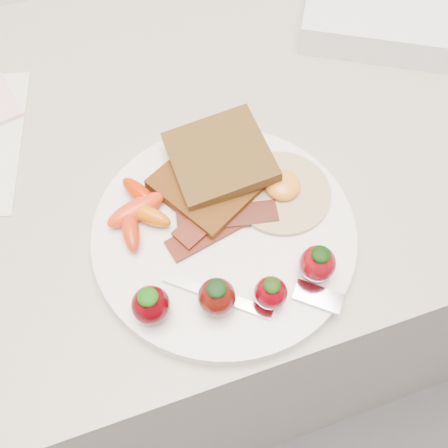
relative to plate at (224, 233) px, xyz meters
name	(u,v)px	position (x,y,z in m)	size (l,w,h in m)	color
counter	(198,279)	(0.00, 0.16, -0.46)	(2.00, 0.60, 0.90)	gray
plate	(224,233)	(0.00, 0.00, 0.00)	(0.27, 0.27, 0.02)	white
toast_lower	(210,182)	(0.00, 0.06, 0.02)	(0.10, 0.10, 0.01)	black
toast_upper	(220,156)	(0.02, 0.07, 0.03)	(0.10, 0.10, 0.01)	black
fried_egg	(282,190)	(0.07, 0.02, 0.01)	(0.13, 0.13, 0.02)	beige
bacon_strips	(220,219)	(0.00, 0.01, 0.01)	(0.12, 0.08, 0.01)	#330E04
baby_carrots	(138,212)	(-0.08, 0.04, 0.02)	(0.07, 0.09, 0.02)	red
strawberries	(236,289)	(-0.01, -0.07, 0.03)	(0.19, 0.06, 0.04)	#480005
fork	(263,296)	(0.01, -0.08, 0.01)	(0.16, 0.09, 0.00)	silver
appliance	(404,3)	(0.35, 0.25, 0.01)	(0.27, 0.21, 0.04)	silver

